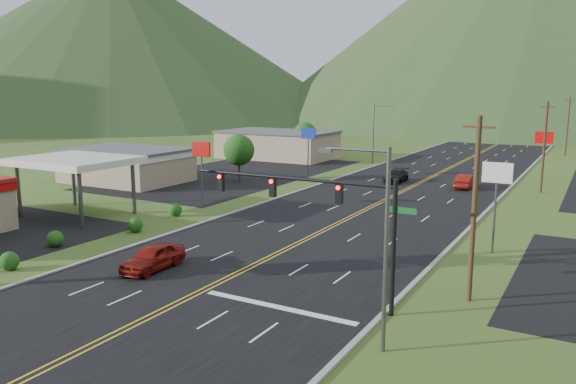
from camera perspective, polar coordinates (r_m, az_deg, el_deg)
The scene contains 20 objects.
traffic_signal at distance 29.56m, azimuth 3.41°, elevation -1.31°, with size 13.10×0.43×7.00m.
streetlight_east at distance 24.22m, azimuth 9.25°, elevation -4.43°, with size 3.28×0.25×9.00m.
streetlight_west at distance 87.85m, azimuth 8.88°, elevation 6.31°, with size 3.28×0.25×9.00m.
gas_canopy at distance 53.79m, azimuth -20.84°, elevation 2.86°, with size 10.00×8.00×5.30m.
building_west_mid at distance 72.12m, azimuth -16.08°, elevation 2.81°, with size 14.40×10.40×4.10m.
building_west_far at distance 93.33m, azimuth -1.06°, elevation 4.87°, with size 18.40×11.40×4.50m.
pole_sign_west_a at distance 53.90m, azimuth -8.78°, elevation 3.63°, with size 2.00×0.18×6.40m.
pole_sign_west_b at distance 72.38m, azimuth 2.07°, elevation 5.46°, with size 2.00×0.18×6.40m.
pole_sign_east_a at distance 40.98m, azimuth 20.45°, elevation 0.96°, with size 2.00×0.18×6.40m.
pole_sign_east_b at distance 72.56m, azimuth 24.54°, elevation 4.54°, with size 2.00×0.18×6.40m.
tree_west_a at distance 69.58m, azimuth -5.01°, elevation 4.26°, with size 3.84×3.84×5.82m.
tree_west_b at distance 95.21m, azimuth 1.73°, elevation 5.96°, with size 3.84×3.84×5.82m.
utility_pole_a at distance 31.18m, azimuth 18.39°, elevation -1.59°, with size 1.60×0.28×10.00m.
utility_pole_b at distance 67.55m, azimuth 24.58°, elevation 4.23°, with size 1.60×0.28×10.00m.
utility_pole_c at distance 107.36m, azimuth 26.53°, elevation 6.04°, with size 1.60×0.28×10.00m.
mountain_n at distance 234.89m, azimuth 25.70°, elevation 17.09°, with size 220.00×220.00×85.00m, color #213E1C.
mountain_nw at distance 232.85m, azimuth -17.32°, elevation 14.59°, with size 190.00×190.00×60.00m, color #213E1C.
car_red_near at distance 36.75m, azimuth -13.56°, elevation -6.51°, with size 1.90×4.72×1.61m, color maroon.
car_dark_mid at distance 70.14m, azimuth 10.91°, elevation 1.57°, with size 2.08×5.13×1.49m, color black.
car_red_far at distance 67.93m, azimuth 17.66°, elevation 1.03°, with size 1.69×4.85×1.60m, color maroon.
Camera 1 is at (19.16, -12.03, 11.35)m, focal length 35.00 mm.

